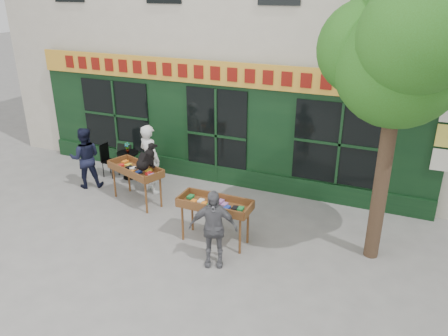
{
  "coord_description": "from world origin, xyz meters",
  "views": [
    {
      "loc": [
        4.52,
        -7.71,
        5.01
      ],
      "look_at": [
        1.0,
        0.5,
        1.28
      ],
      "focal_mm": 35.0,
      "sensor_mm": 36.0,
      "label": 1
    }
  ],
  "objects_px": {
    "book_cart_center": "(136,171)",
    "bistro_table": "(128,160)",
    "woman": "(150,159)",
    "man_right": "(213,228)",
    "dog": "(145,156)",
    "book_cart_right": "(215,207)",
    "man_left": "(85,158)"
  },
  "relations": [
    {
      "from": "man_right",
      "to": "man_left",
      "type": "bearing_deg",
      "value": 137.83
    },
    {
      "from": "book_cart_center",
      "to": "dog",
      "type": "height_order",
      "value": "dog"
    },
    {
      "from": "book_cart_center",
      "to": "book_cart_right",
      "type": "relative_size",
      "value": 1.08
    },
    {
      "from": "dog",
      "to": "woman",
      "type": "relative_size",
      "value": 0.33
    },
    {
      "from": "dog",
      "to": "book_cart_right",
      "type": "bearing_deg",
      "value": -1.74
    },
    {
      "from": "book_cart_center",
      "to": "dog",
      "type": "xyz_separation_m",
      "value": [
        0.35,
        -0.05,
        0.47
      ]
    },
    {
      "from": "dog",
      "to": "man_right",
      "type": "bearing_deg",
      "value": -13.17
    },
    {
      "from": "man_right",
      "to": "dog",
      "type": "bearing_deg",
      "value": 127.55
    },
    {
      "from": "book_cart_right",
      "to": "book_cart_center",
      "type": "bearing_deg",
      "value": 160.72
    },
    {
      "from": "woman",
      "to": "book_cart_right",
      "type": "height_order",
      "value": "woman"
    },
    {
      "from": "woman",
      "to": "man_left",
      "type": "xyz_separation_m",
      "value": [
        -1.74,
        -0.4,
        -0.09
      ]
    },
    {
      "from": "book_cart_center",
      "to": "bistro_table",
      "type": "distance_m",
      "value": 1.58
    },
    {
      "from": "book_cart_center",
      "to": "bistro_table",
      "type": "bearing_deg",
      "value": 151.94
    },
    {
      "from": "woman",
      "to": "book_cart_right",
      "type": "bearing_deg",
      "value": 168.16
    },
    {
      "from": "book_cart_center",
      "to": "man_right",
      "type": "height_order",
      "value": "man_right"
    },
    {
      "from": "book_cart_right",
      "to": "bistro_table",
      "type": "height_order",
      "value": "book_cart_right"
    },
    {
      "from": "man_right",
      "to": "man_left",
      "type": "relative_size",
      "value": 0.95
    },
    {
      "from": "woman",
      "to": "man_right",
      "type": "relative_size",
      "value": 1.16
    },
    {
      "from": "book_cart_center",
      "to": "bistro_table",
      "type": "height_order",
      "value": "book_cart_center"
    },
    {
      "from": "woman",
      "to": "man_left",
      "type": "distance_m",
      "value": 1.79
    },
    {
      "from": "book_cart_center",
      "to": "woman",
      "type": "xyz_separation_m",
      "value": [
        -0.0,
        0.65,
        0.09
      ]
    },
    {
      "from": "man_right",
      "to": "man_left",
      "type": "xyz_separation_m",
      "value": [
        -4.58,
        1.91,
        0.04
      ]
    },
    {
      "from": "bistro_table",
      "to": "man_left",
      "type": "xyz_separation_m",
      "value": [
        -0.7,
        -0.9,
        0.28
      ]
    },
    {
      "from": "book_cart_right",
      "to": "man_left",
      "type": "bearing_deg",
      "value": 165.3
    },
    {
      "from": "woman",
      "to": "book_cart_center",
      "type": "bearing_deg",
      "value": 109.79
    },
    {
      "from": "woman",
      "to": "man_right",
      "type": "xyz_separation_m",
      "value": [
        2.84,
        -2.31,
        -0.13
      ]
    },
    {
      "from": "man_right",
      "to": "bistro_table",
      "type": "bearing_deg",
      "value": 124.56
    },
    {
      "from": "book_cart_right",
      "to": "woman",
      "type": "bearing_deg",
      "value": 148.88
    },
    {
      "from": "dog",
      "to": "book_cart_right",
      "type": "distance_m",
      "value": 2.4
    },
    {
      "from": "woman",
      "to": "man_left",
      "type": "height_order",
      "value": "woman"
    },
    {
      "from": "book_cart_center",
      "to": "man_left",
      "type": "bearing_deg",
      "value": -168.37
    },
    {
      "from": "book_cart_center",
      "to": "woman",
      "type": "bearing_deg",
      "value": 109.79
    }
  ]
}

